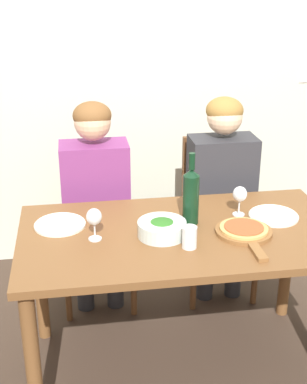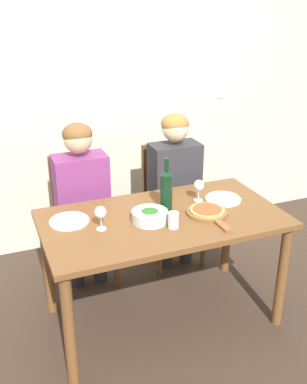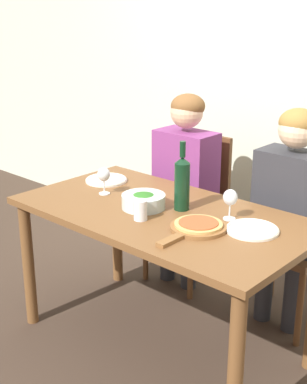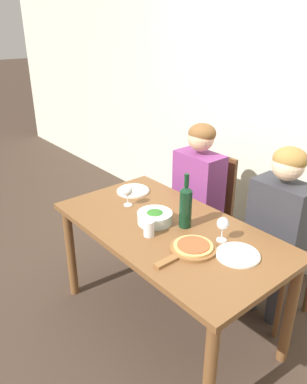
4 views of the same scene
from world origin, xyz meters
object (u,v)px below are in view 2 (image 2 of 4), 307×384
(person_woman, at_px, (82,191))
(dinner_plate_left, at_px, (69,221))
(broccoli_bowl, at_px, (150,216))
(wine_glass_left, at_px, (101,213))
(person_man, at_px, (175,177))
(wine_glass_right, at_px, (199,186))
(chair_left, at_px, (80,214))
(wine_bottle, at_px, (166,189))
(pizza_on_board, at_px, (208,212))
(dinner_plate_right, at_px, (223,199))
(chair_right, at_px, (169,199))
(water_tumbler, at_px, (173,220))

(person_woman, xyz_separation_m, dinner_plate_left, (-0.19, -0.48, 0.03))
(broccoli_bowl, xyz_separation_m, wine_glass_left, (-0.30, 0.01, 0.07))
(person_man, xyz_separation_m, wine_glass_right, (-0.06, -0.49, 0.12))
(chair_left, relative_size, wine_bottle, 2.74)
(person_woman, relative_size, wine_glass_left, 8.25)
(dinner_plate_left, relative_size, pizza_on_board, 0.60)
(dinner_plate_left, height_order, dinner_plate_right, same)
(chair_right, bearing_deg, broccoli_bowl, -121.39)
(pizza_on_board, xyz_separation_m, wine_glass_right, (0.04, 0.21, 0.09))
(wine_glass_right, relative_size, water_tumbler, 1.52)
(person_woman, xyz_separation_m, wine_glass_right, (0.68, -0.49, 0.12))
(chair_right, height_order, water_tumbler, chair_right)
(wine_bottle, distance_m, water_tumbler, 0.27)
(person_man, bearing_deg, wine_glass_left, -140.14)
(person_woman, bearing_deg, person_man, 0.00)
(person_woman, bearing_deg, dinner_plate_left, -111.84)
(chair_left, bearing_deg, broccoli_bowl, -70.85)
(person_woman, xyz_separation_m, pizza_on_board, (0.64, -0.70, 0.03))
(chair_left, height_order, wine_glass_right, chair_left)
(water_tumbler, bearing_deg, pizza_on_board, 16.72)
(chair_left, relative_size, pizza_on_board, 2.39)
(wine_glass_right, bearing_deg, wine_bottle, -169.20)
(wine_bottle, xyz_separation_m, wine_glass_left, (-0.46, -0.10, -0.04))
(person_man, xyz_separation_m, broccoli_bowl, (-0.47, -0.66, 0.05))
(person_woman, relative_size, broccoli_bowl, 5.59)
(chair_right, height_order, dinner_plate_right, chair_right)
(person_woman, relative_size, pizza_on_board, 3.10)
(person_man, height_order, wine_glass_left, person_man)
(broccoli_bowl, height_order, pizza_on_board, broccoli_bowl)
(wine_bottle, relative_size, dinner_plate_right, 1.45)
(chair_left, height_order, dinner_plate_left, chair_left)
(wine_glass_left, bearing_deg, person_man, 39.86)
(person_woman, relative_size, person_man, 1.00)
(wine_bottle, xyz_separation_m, water_tumbler, (-0.06, -0.24, -0.09))
(broccoli_bowl, relative_size, dinner_plate_right, 0.92)
(dinner_plate_right, bearing_deg, chair_right, 99.11)
(dinner_plate_left, distance_m, wine_glass_left, 0.25)
(wine_bottle, height_order, dinner_plate_left, wine_bottle)
(chair_left, xyz_separation_m, broccoli_bowl, (0.27, -0.77, 0.29))
(broccoli_bowl, height_order, wine_glass_right, wine_glass_right)
(pizza_on_board, relative_size, water_tumbler, 4.06)
(pizza_on_board, bearing_deg, dinner_plate_left, 165.47)
(water_tumbler, bearing_deg, person_man, 64.64)
(wine_bottle, bearing_deg, pizza_on_board, -35.62)
(dinner_plate_right, distance_m, pizza_on_board, 0.25)
(person_woman, relative_size, dinner_plate_left, 5.13)
(wine_glass_right, bearing_deg, dinner_plate_left, 179.27)
(person_man, bearing_deg, wine_bottle, -119.87)
(wine_bottle, bearing_deg, wine_glass_left, -167.50)
(chair_left, bearing_deg, wine_bottle, -57.10)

